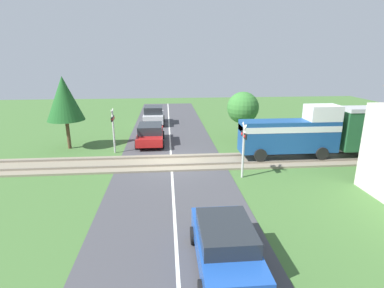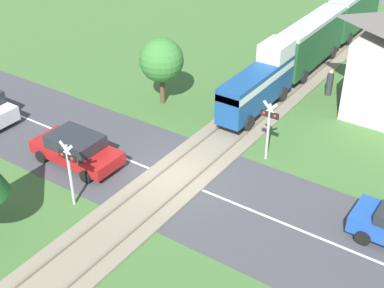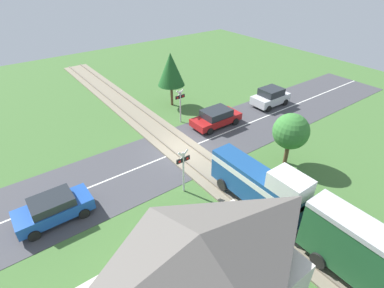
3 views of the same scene
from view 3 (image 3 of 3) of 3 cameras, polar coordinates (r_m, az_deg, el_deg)
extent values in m
plane|color=#426B33|center=(22.12, -1.93, -1.22)|extent=(60.00, 60.00, 0.00)
cube|color=#424247|center=(22.12, -1.93, -1.20)|extent=(48.00, 6.40, 0.02)
cube|color=silver|center=(22.11, -1.93, -1.17)|extent=(48.00, 0.12, 0.00)
cube|color=gray|center=(22.09, -1.93, -1.09)|extent=(2.80, 48.00, 0.12)
cube|color=slate|center=(22.37, -0.42, -0.23)|extent=(0.10, 48.00, 0.12)
cube|color=slate|center=(21.70, -3.49, -1.45)|extent=(0.10, 48.00, 0.12)
cube|color=navy|center=(16.95, 12.01, -7.56)|extent=(1.35, 5.92, 1.90)
cube|color=silver|center=(16.62, 12.21, -6.18)|extent=(1.37, 5.92, 0.36)
cube|color=silver|center=(15.19, 18.15, -7.27)|extent=(1.35, 1.90, 0.90)
cylinder|color=black|center=(18.92, 9.01, -6.01)|extent=(0.14, 0.76, 0.76)
cylinder|color=black|center=(18.12, 5.72, -7.74)|extent=(0.14, 0.76, 0.76)
cylinder|color=black|center=(17.23, 17.99, -12.13)|extent=(0.14, 0.76, 0.76)
cylinder|color=black|center=(16.34, 14.81, -14.46)|extent=(0.14, 0.76, 0.76)
cylinder|color=black|center=(16.45, 25.69, -16.96)|extent=(0.14, 0.76, 0.76)
cylinder|color=black|center=(15.52, 22.82, -19.81)|extent=(0.14, 0.76, 0.76)
cube|color=#A81919|center=(25.19, 4.60, 4.74)|extent=(4.28, 1.83, 0.56)
cube|color=#23282D|center=(24.93, 4.65, 5.90)|extent=(2.35, 1.68, 0.58)
cylinder|color=black|center=(23.92, 3.45, 2.40)|extent=(0.60, 0.18, 0.60)
cylinder|color=black|center=(25.16, 0.80, 4.08)|extent=(0.60, 0.18, 0.60)
cylinder|color=black|center=(25.59, 8.28, 4.24)|extent=(0.60, 0.18, 0.60)
cylinder|color=black|center=(26.75, 5.58, 5.75)|extent=(0.60, 0.18, 0.60)
cube|color=#1E4CA8|center=(18.07, -24.79, -11.33)|extent=(3.93, 1.70, 0.69)
cube|color=#23282D|center=(17.70, -25.22, -9.95)|extent=(2.16, 1.57, 0.47)
cylinder|color=black|center=(19.05, -21.55, -9.26)|extent=(0.60, 0.18, 0.60)
cylinder|color=black|center=(17.77, -19.84, -12.35)|extent=(0.60, 0.18, 0.60)
cylinder|color=black|center=(18.92, -28.94, -11.84)|extent=(0.60, 0.18, 0.60)
cylinder|color=black|center=(17.64, -27.84, -15.18)|extent=(0.60, 0.18, 0.60)
cube|color=silver|center=(29.62, 14.68, 8.37)|extent=(3.65, 1.82, 0.74)
cube|color=#23282D|center=(29.36, 14.87, 9.60)|extent=(2.01, 1.68, 0.65)
cylinder|color=black|center=(28.41, 14.40, 6.52)|extent=(0.60, 0.18, 0.60)
cylinder|color=black|center=(29.46, 11.73, 7.83)|extent=(0.60, 0.18, 0.60)
cylinder|color=black|center=(30.16, 17.38, 7.59)|extent=(0.60, 0.18, 0.60)
cylinder|color=black|center=(31.15, 14.76, 8.81)|extent=(0.60, 0.18, 0.60)
cylinder|color=#B7B7B7|center=(25.31, -2.24, 7.09)|extent=(0.12, 0.12, 2.85)
cube|color=black|center=(24.93, -2.29, 8.98)|extent=(0.90, 0.08, 0.28)
sphere|color=red|center=(25.07, -1.77, 9.13)|extent=(0.18, 0.18, 0.18)
sphere|color=red|center=(24.79, -2.81, 8.83)|extent=(0.18, 0.18, 0.18)
cube|color=silver|center=(24.83, -2.30, 9.54)|extent=(0.72, 0.04, 0.72)
cube|color=silver|center=(24.83, -2.30, 9.54)|extent=(0.72, 0.04, 0.72)
cylinder|color=#B7B7B7|center=(17.67, -1.64, -5.41)|extent=(0.12, 0.12, 2.85)
cube|color=black|center=(17.13, -1.69, -3.00)|extent=(0.90, 0.08, 0.28)
sphere|color=red|center=(17.01, -2.44, -3.32)|extent=(0.18, 0.18, 0.18)
sphere|color=red|center=(17.25, -0.96, -2.69)|extent=(0.18, 0.18, 0.18)
cube|color=silver|center=(16.98, -1.70, -2.28)|extent=(0.72, 0.04, 0.72)
cube|color=silver|center=(16.98, -1.70, -2.28)|extent=(0.72, 0.04, 0.72)
pyramid|color=#5B5651|center=(8.76, 1.38, -19.50)|extent=(6.81, 4.01, 1.25)
cube|color=#472D1E|center=(13.67, 12.73, -24.01)|extent=(0.06, 1.10, 2.10)
cylinder|color=#333338|center=(14.61, 18.58, -22.88)|extent=(0.37, 0.37, 1.27)
sphere|color=tan|center=(14.02, 19.15, -21.10)|extent=(0.23, 0.23, 0.23)
cylinder|color=brown|center=(21.42, 17.53, -1.76)|extent=(0.28, 0.28, 1.51)
sphere|color=#387A33|center=(20.52, 18.33, 2.32)|extent=(2.38, 2.38, 2.38)
cylinder|color=brown|center=(28.68, -3.87, 9.31)|extent=(0.24, 0.24, 2.02)
cone|color=#1E5623|center=(27.79, -4.07, 14.04)|extent=(2.47, 2.47, 2.97)
camera|label=1|loc=(17.90, -54.49, -1.94)|focal=28.00mm
camera|label=2|loc=(30.53, -44.24, 27.48)|focal=50.00mm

